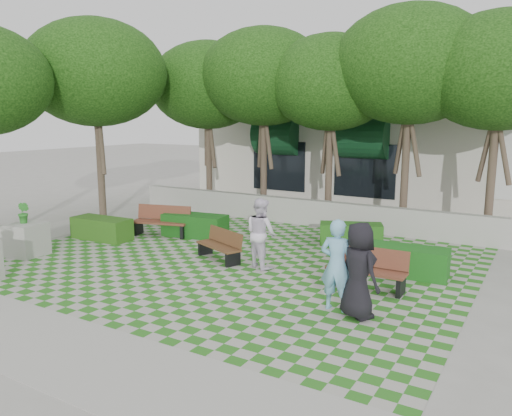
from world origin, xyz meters
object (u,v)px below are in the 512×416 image
Objects in this scene: hedge_east at (405,261)px; hedge_midright at (351,234)px; bench_east at (367,269)px; person_dark at (359,270)px; bench_mid at (220,246)px; hedge_west at (102,229)px; person_white at (261,233)px; hedge_midleft at (195,225)px; planter_back at (26,238)px; person_blue at (337,265)px; bench_west at (162,221)px.

hedge_midright is at bearing 135.48° from hedge_east.
bench_east is 0.94× the size of person_dark.
hedge_midright is (2.41, 3.35, -0.07)m from bench_mid.
hedge_west is (-4.50, -0.03, -0.05)m from bench_mid.
hedge_east is 1.12× the size of person_white.
planter_back is at bearing -122.21° from hedge_midleft.
hedge_midleft is 1.36× the size of planter_back.
hedge_east is 0.97× the size of hedge_midleft.
hedge_east is 1.09× the size of hedge_midright.
hedge_east is 9.15m from hedge_west.
person_blue is at bearing -101.09° from hedge_east.
planter_back reaches higher than bench_mid.
bench_mid is 0.91× the size of person_white.
hedge_east is at bearing -102.67° from person_blue.
planter_back is (-2.62, -4.16, 0.14)m from hedge_midleft.
bench_west is 1.05× the size of person_dark.
hedge_west is 5.78m from person_white.
bench_west is 1.00× the size of hedge_west.
person_blue is at bearing 4.24° from planter_back.
person_white reaches higher than hedge_midleft.
bench_east is 4.11m from bench_mid.
person_dark reaches higher than person_white.
person_dark reaches higher than bench_east.
hedge_midright is 1.22× the size of planter_back.
person_blue is at bearing 170.46° from person_white.
hedge_midright is 9.26m from planter_back.
hedge_west is (-1.29, -1.34, -0.13)m from bench_west.
bench_mid is 2.85m from hedge_midleft.
planter_back reaches higher than bench_west.
bench_mid reaches higher than hedge_midright.
person_white is at bearing 22.24° from bench_mid.
person_white reaches higher than planter_back.
planter_back reaches higher than hedge_midright.
hedge_midright is 0.89× the size of hedge_midleft.
person_blue is at bearing -11.39° from hedge_west.
planter_back is (-0.35, -2.36, 0.16)m from hedge_west.
bench_west is at bearing -179.75° from bench_mid.
bench_mid is at bearing -25.09° from person_blue.
hedge_midright is (-1.69, 3.55, -0.12)m from bench_east.
bench_east is 3.93m from hedge_midright.
person_white is (5.75, 0.02, 0.55)m from hedge_west.
bench_east reaches higher than hedge_west.
planter_back is at bearing -166.86° from bench_east.
person_blue is (-0.58, -2.97, 0.57)m from hedge_east.
person_blue is 3.23m from person_white.
bench_east reaches higher than bench_mid.
hedge_east is 3.58m from person_white.
hedge_midright is (5.62, 2.04, -0.15)m from bench_west.
person_dark reaches higher than hedge_midright.
person_white is (-3.22, 1.84, -0.03)m from person_dark.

